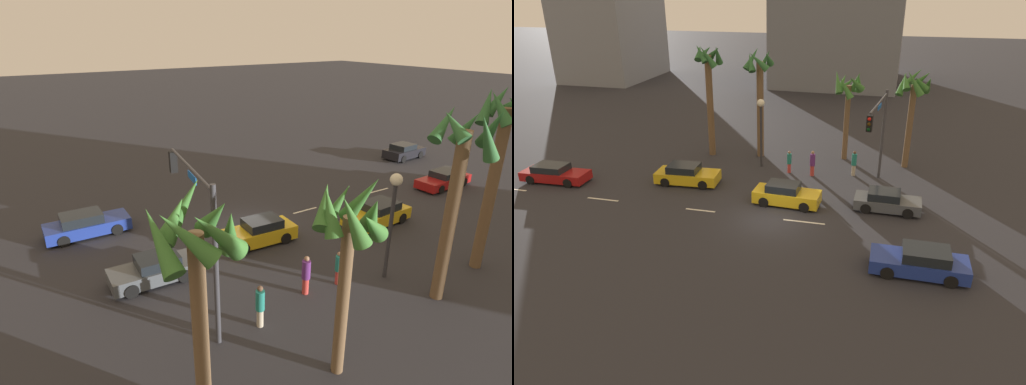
% 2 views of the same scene
% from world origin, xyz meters
% --- Properties ---
extents(ground_plane, '(220.00, 220.00, 0.00)m').
position_xyz_m(ground_plane, '(0.00, 0.00, 0.00)').
color(ground_plane, '#28282D').
extents(lane_stripe_1, '(2.21, 0.14, 0.01)m').
position_xyz_m(lane_stripe_1, '(-11.21, 0.00, 0.01)').
color(lane_stripe_1, silver).
rests_on(lane_stripe_1, ground_plane).
extents(lane_stripe_2, '(1.90, 0.14, 0.01)m').
position_xyz_m(lane_stripe_2, '(-4.51, 0.00, 0.01)').
color(lane_stripe_2, silver).
rests_on(lane_stripe_2, ground_plane).
extents(lane_stripe_3, '(2.47, 0.14, 0.01)m').
position_xyz_m(lane_stripe_3, '(1.94, 0.00, 0.01)').
color(lane_stripe_3, silver).
rests_on(lane_stripe_3, ground_plane).
extents(car_0, '(4.41, 2.14, 1.36)m').
position_xyz_m(car_0, '(-6.96, 3.83, 0.63)').
color(car_0, gold).
rests_on(car_0, ground_plane).
extents(car_1, '(4.02, 1.91, 1.27)m').
position_xyz_m(car_1, '(6.57, 2.75, 0.59)').
color(car_1, '#474C51').
rests_on(car_1, ground_plane).
extents(car_3, '(4.69, 1.94, 1.24)m').
position_xyz_m(car_3, '(-16.09, 1.93, 0.58)').
color(car_3, maroon).
rests_on(car_3, ground_plane).
extents(car_4, '(4.60, 1.95, 1.36)m').
position_xyz_m(car_4, '(8.23, -3.90, 0.63)').
color(car_4, navy).
rests_on(car_4, ground_plane).
extents(car_5, '(4.23, 1.95, 1.39)m').
position_xyz_m(car_5, '(0.42, 2.15, 0.65)').
color(car_5, gold).
rests_on(car_5, ground_plane).
extents(traffic_signal, '(1.10, 5.98, 6.30)m').
position_xyz_m(traffic_signal, '(5.66, 6.01, 4.33)').
color(traffic_signal, '#38383D').
rests_on(traffic_signal, ground_plane).
extents(streetlamp, '(0.56, 0.56, 5.16)m').
position_xyz_m(streetlamp, '(-2.79, 8.21, 3.70)').
color(streetlamp, '#2D2D33').
rests_on(streetlamp, ground_plane).
extents(pedestrian_0, '(0.45, 0.45, 1.66)m').
position_xyz_m(pedestrian_0, '(-0.48, 7.48, 0.88)').
color(pedestrian_0, '#BF3833').
rests_on(pedestrian_0, ground_plane).
extents(pedestrian_1, '(0.49, 0.49, 1.84)m').
position_xyz_m(pedestrian_1, '(4.15, 8.08, 0.97)').
color(pedestrian_1, '#B2A58C').
rests_on(pedestrian_1, ground_plane).
extents(pedestrian_2, '(0.47, 0.47, 1.87)m').
position_xyz_m(pedestrian_2, '(1.26, 7.29, 0.98)').
color(pedestrian_2, '#BF3833').
rests_on(pedestrian_2, ground_plane).
extents(palm_tree_0, '(2.64, 2.63, 7.41)m').
position_xyz_m(palm_tree_0, '(7.83, 10.79, 5.52)').
color(palm_tree_0, brown).
rests_on(palm_tree_0, ground_plane).
extents(palm_tree_1, '(2.62, 2.47, 6.97)m').
position_xyz_m(palm_tree_1, '(3.16, 11.40, 5.25)').
color(palm_tree_1, brown).
rests_on(palm_tree_1, ground_plane).
extents(palm_tree_2, '(2.46, 2.62, 8.47)m').
position_xyz_m(palm_tree_2, '(-3.52, 10.60, 5.80)').
color(palm_tree_2, brown).
rests_on(palm_tree_2, ground_plane).
extents(palm_tree_3, '(2.20, 2.47, 8.79)m').
position_xyz_m(palm_tree_3, '(-7.31, 9.88, 6.17)').
color(palm_tree_3, brown).
rests_on(palm_tree_3, ground_plane).
extents(building_0, '(16.81, 17.10, 12.13)m').
position_xyz_m(building_0, '(-0.79, 43.47, 6.07)').
color(building_0, slate).
rests_on(building_0, ground_plane).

